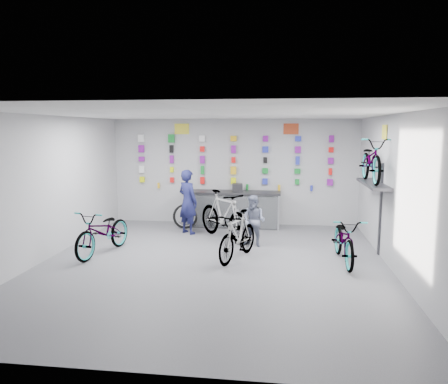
# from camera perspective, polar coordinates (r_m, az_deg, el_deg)

# --- Properties ---
(floor) EXTENTS (8.00, 8.00, 0.00)m
(floor) POSITION_cam_1_polar(r_m,az_deg,el_deg) (8.91, -1.55, -9.50)
(floor) COLOR #4E4E53
(floor) RESTS_ON ground
(ceiling) EXTENTS (8.00, 8.00, 0.00)m
(ceiling) POSITION_cam_1_polar(r_m,az_deg,el_deg) (8.50, -1.63, 10.17)
(ceiling) COLOR white
(ceiling) RESTS_ON wall_back
(wall_back) EXTENTS (7.00, 0.00, 7.00)m
(wall_back) POSITION_cam_1_polar(r_m,az_deg,el_deg) (12.51, 1.28, 2.64)
(wall_back) COLOR #BDBDBF
(wall_back) RESTS_ON floor
(wall_front) EXTENTS (7.00, 0.00, 7.00)m
(wall_front) POSITION_cam_1_polar(r_m,az_deg,el_deg) (4.74, -9.22, -6.63)
(wall_front) COLOR #BDBDBF
(wall_front) RESTS_ON floor
(wall_left) EXTENTS (0.00, 8.00, 8.00)m
(wall_left) POSITION_cam_1_polar(r_m,az_deg,el_deg) (9.75, -22.35, 0.46)
(wall_left) COLOR #BDBDBF
(wall_left) RESTS_ON floor
(wall_right) EXTENTS (0.00, 8.00, 8.00)m
(wall_right) POSITION_cam_1_polar(r_m,az_deg,el_deg) (8.74, 21.70, -0.32)
(wall_right) COLOR #BDBDBF
(wall_right) RESTS_ON floor
(counter) EXTENTS (2.70, 0.66, 1.00)m
(counter) POSITION_cam_1_polar(r_m,az_deg,el_deg) (12.20, 1.03, -2.30)
(counter) COLOR black
(counter) RESTS_ON floor
(merch_wall) EXTENTS (5.57, 0.08, 1.57)m
(merch_wall) POSITION_cam_1_polar(r_m,az_deg,el_deg) (12.43, 0.80, 4.14)
(merch_wall) COLOR #E4F506
(merch_wall) RESTS_ON wall_back
(wall_bracket) EXTENTS (0.39, 1.90, 2.00)m
(wall_bracket) POSITION_cam_1_polar(r_m,az_deg,el_deg) (9.87, 19.03, 0.51)
(wall_bracket) COLOR #333338
(wall_bracket) RESTS_ON wall_right
(sign_left) EXTENTS (0.42, 0.02, 0.30)m
(sign_left) POSITION_cam_1_polar(r_m,az_deg,el_deg) (12.69, -5.54, 8.20)
(sign_left) COLOR yellow
(sign_left) RESTS_ON wall_back
(sign_right) EXTENTS (0.42, 0.02, 0.30)m
(sign_right) POSITION_cam_1_polar(r_m,az_deg,el_deg) (12.37, 8.75, 8.15)
(sign_right) COLOR #B94221
(sign_right) RESTS_ON wall_back
(sign_side) EXTENTS (0.02, 0.40, 0.30)m
(sign_side) POSITION_cam_1_polar(r_m,az_deg,el_deg) (9.82, 20.22, 7.36)
(sign_side) COLOR yellow
(sign_side) RESTS_ON wall_right
(bike_left) EXTENTS (1.04, 2.00, 1.00)m
(bike_left) POSITION_cam_1_polar(r_m,az_deg,el_deg) (9.89, -15.47, -4.99)
(bike_left) COLOR gray
(bike_left) RESTS_ON floor
(bike_center) EXTENTS (1.03, 1.76, 1.02)m
(bike_center) POSITION_cam_1_polar(r_m,az_deg,el_deg) (9.14, 1.81, -5.71)
(bike_center) COLOR gray
(bike_center) RESTS_ON floor
(bike_right) EXTENTS (0.74, 1.87, 0.97)m
(bike_right) POSITION_cam_1_polar(r_m,az_deg,el_deg) (9.26, 15.46, -6.00)
(bike_right) COLOR gray
(bike_right) RESTS_ON floor
(bike_service) EXTENTS (1.77, 1.87, 1.21)m
(bike_service) POSITION_cam_1_polar(r_m,az_deg,el_deg) (10.83, -0.05, -3.02)
(bike_service) COLOR gray
(bike_service) RESTS_ON floor
(bike_wall) EXTENTS (0.63, 1.80, 0.95)m
(bike_wall) POSITION_cam_1_polar(r_m,az_deg,el_deg) (9.80, 18.74, 3.93)
(bike_wall) COLOR gray
(bike_wall) RESTS_ON wall_bracket
(clerk) EXTENTS (0.73, 0.68, 1.68)m
(clerk) POSITION_cam_1_polar(r_m,az_deg,el_deg) (11.39, -4.75, -1.27)
(clerk) COLOR #161946
(clerk) RESTS_ON floor
(customer) EXTENTS (0.72, 0.65, 1.20)m
(customer) POSITION_cam_1_polar(r_m,az_deg,el_deg) (10.17, 3.92, -3.79)
(customer) COLOR slate
(customer) RESTS_ON floor
(spare_wheel) EXTENTS (0.71, 0.40, 0.68)m
(spare_wheel) POSITION_cam_1_polar(r_m,az_deg,el_deg) (12.07, -5.08, -3.18)
(spare_wheel) COLOR black
(spare_wheel) RESTS_ON floor
(register) EXTENTS (0.32, 0.34, 0.22)m
(register) POSITION_cam_1_polar(r_m,az_deg,el_deg) (12.10, 1.75, 0.59)
(register) COLOR black
(register) RESTS_ON counter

